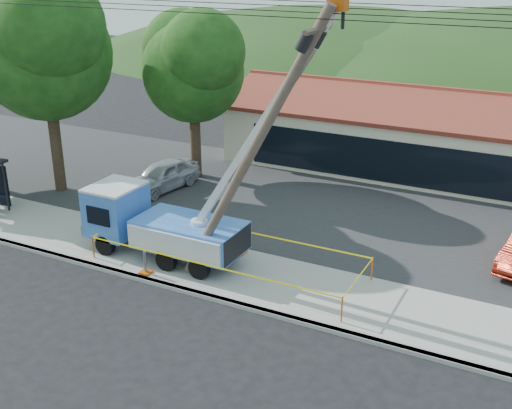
{
  "coord_description": "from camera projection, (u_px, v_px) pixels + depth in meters",
  "views": [
    {
      "loc": [
        10.84,
        -14.77,
        11.49
      ],
      "look_at": [
        0.71,
        5.0,
        2.63
      ],
      "focal_mm": 45.0,
      "sensor_mm": 36.0,
      "label": 1
    }
  ],
  "objects": [
    {
      "name": "ground",
      "position": [
        168.0,
        325.0,
        21.06
      ],
      "size": [
        120.0,
        120.0,
        0.0
      ],
      "primitive_type": "plane",
      "color": "black",
      "rests_on": "ground"
    },
    {
      "name": "tree_west_near",
      "position": [
        44.0,
        40.0,
        29.96
      ],
      "size": [
        7.56,
        6.72,
        10.8
      ],
      "color": "#332316",
      "rests_on": "ground"
    },
    {
      "name": "strip_mall",
      "position": [
        433.0,
        137.0,
        35.18
      ],
      "size": [
        22.5,
        8.53,
        4.67
      ],
      "color": "beige",
      "rests_on": "ground"
    },
    {
      "name": "sidewalk",
      "position": [
        227.0,
        272.0,
        24.34
      ],
      "size": [
        60.0,
        4.0,
        0.15
      ],
      "primitive_type": "cube",
      "color": "gray",
      "rests_on": "ground"
    },
    {
      "name": "utility_truck",
      "position": [
        161.0,
        221.0,
        24.99
      ],
      "size": [
        10.43,
        3.52,
        10.11
      ],
      "color": "black",
      "rests_on": "ground"
    },
    {
      "name": "parking_lot",
      "position": [
        309.0,
        204.0,
        30.96
      ],
      "size": [
        60.0,
        12.0,
        0.1
      ],
      "primitive_type": "cube",
      "color": "#28282B",
      "rests_on": "ground"
    },
    {
      "name": "tree_lot",
      "position": [
        193.0,
        61.0,
        32.47
      ],
      "size": [
        6.3,
        5.6,
        8.94
      ],
      "color": "#332316",
      "rests_on": "ground"
    },
    {
      "name": "car_silver",
      "position": [
        163.0,
        191.0,
        32.75
      ],
      "size": [
        2.41,
        4.55,
        1.47
      ],
      "primitive_type": "imported",
      "rotation": [
        0.0,
        0.0,
        -0.16
      ],
      "color": "#A2A3A9",
      "rests_on": "ground"
    },
    {
      "name": "hill_west",
      "position": [
        333.0,
        58.0,
        72.88
      ],
      "size": [
        78.4,
        56.0,
        28.0
      ],
      "primitive_type": "ellipsoid",
      "color": "#1F3A15",
      "rests_on": "ground"
    },
    {
      "name": "caution_tape",
      "position": [
        228.0,
        252.0,
        24.22
      ],
      "size": [
        10.38,
        3.27,
        0.94
      ],
      "color": "#D0500B",
      "rests_on": "ground"
    },
    {
      "name": "leaning_pole",
      "position": [
        257.0,
        143.0,
        21.05
      ],
      "size": [
        5.64,
        1.89,
        10.03
      ],
      "color": "brown",
      "rests_on": "ground"
    },
    {
      "name": "curb",
      "position": [
        201.0,
        295.0,
        22.77
      ],
      "size": [
        60.0,
        0.25,
        0.15
      ],
      "primitive_type": "cube",
      "color": "gray",
      "rests_on": "ground"
    }
  ]
}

